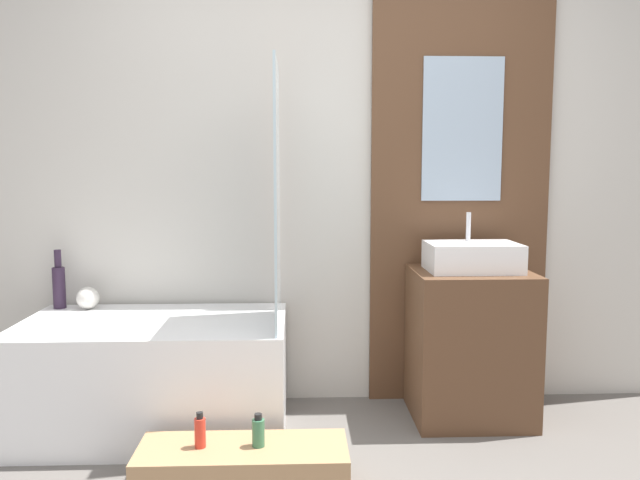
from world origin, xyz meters
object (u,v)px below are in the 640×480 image
object	(u,v)px
bathtub	(155,375)
wooden_step_bench	(243,468)
sink	(472,257)
vase_tall_dark	(59,284)
bottle_soap_primary	(200,432)
vase_round_light	(88,298)
bottle_soap_secondary	(258,432)

from	to	relation	value
bathtub	wooden_step_bench	distance (m)	0.81
bathtub	sink	size ratio (longest dim) A/B	2.80
vase_tall_dark	sink	bearing A→B (deg)	-5.09
bathtub	bottle_soap_primary	distance (m)	0.69
bathtub	vase_round_light	distance (m)	0.59
wooden_step_bench	vase_round_light	distance (m)	1.36
wooden_step_bench	sink	world-z (taller)	sink
bathtub	bottle_soap_primary	world-z (taller)	bathtub
vase_tall_dark	bottle_soap_primary	world-z (taller)	vase_tall_dark
vase_tall_dark	bathtub	bearing A→B (deg)	-27.58
sink	bathtub	bearing A→B (deg)	-176.41
vase_round_light	bottle_soap_primary	distance (m)	1.20
sink	vase_round_light	bearing A→B (deg)	175.26
wooden_step_bench	vase_round_light	xyz separation A→B (m)	(-0.89, 0.88, 0.53)
bathtub	vase_tall_dark	size ratio (longest dim) A/B	4.10
vase_round_light	bottle_soap_secondary	world-z (taller)	vase_round_light
wooden_step_bench	vase_tall_dark	bearing A→B (deg)	139.20
sink	bottle_soap_secondary	bearing A→B (deg)	-146.15
vase_tall_dark	bottle_soap_secondary	distance (m)	1.51
wooden_step_bench	vase_round_light	bearing A→B (deg)	135.40
sink	bottle_soap_primary	xyz separation A→B (m)	(-1.30, -0.71, -0.61)
vase_tall_dark	vase_round_light	distance (m)	0.17
wooden_step_bench	sink	xyz separation A→B (m)	(1.13, 0.71, 0.76)
bathtub	bottle_soap_secondary	size ratio (longest dim) A/B	9.46
bottle_soap_primary	bathtub	bearing A→B (deg)	117.24
wooden_step_bench	sink	bearing A→B (deg)	32.31
wooden_step_bench	bottle_soap_secondary	distance (m)	0.17
bottle_soap_primary	bottle_soap_secondary	size ratio (longest dim) A/B	1.07
bathtub	bottle_soap_secondary	world-z (taller)	bathtub
wooden_step_bench	sink	size ratio (longest dim) A/B	1.85
wooden_step_bench	bottle_soap_primary	bearing A→B (deg)	180.00
bottle_soap_primary	bottle_soap_secondary	xyz separation A→B (m)	(0.24, 0.00, -0.00)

